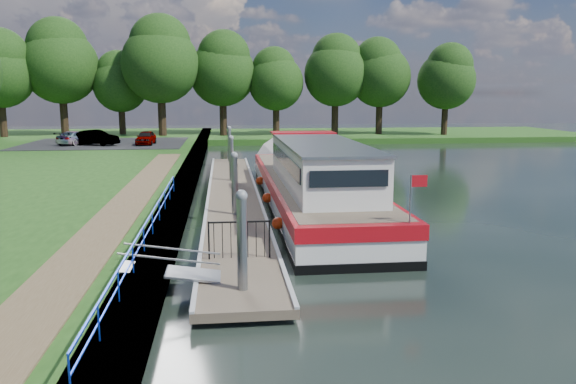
{
  "coord_description": "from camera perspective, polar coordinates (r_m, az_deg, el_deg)",
  "views": [
    {
      "loc": [
        -0.4,
        -14.03,
        5.28
      ],
      "look_at": [
        2.09,
        7.76,
        1.4
      ],
      "focal_mm": 35.0,
      "sensor_mm": 36.0,
      "label": 1
    }
  ],
  "objects": [
    {
      "name": "car_c",
      "position": [
        52.61,
        -20.75,
        5.18
      ],
      "size": [
        3.03,
        4.38,
        1.18
      ],
      "primitive_type": "imported",
      "rotation": [
        0.0,
        0.0,
        2.76
      ],
      "color": "#999999",
      "rests_on": "carpark"
    },
    {
      "name": "footpath",
      "position": [
        22.84,
        -16.49,
        -1.7
      ],
      "size": [
        1.6,
        40.0,
        0.05
      ],
      "primitive_type": "cube",
      "color": "brown",
      "rests_on": "riverbank"
    },
    {
      "name": "pontoon",
      "position": [
        27.51,
        -5.59,
        -0.69
      ],
      "size": [
        2.5,
        30.0,
        0.56
      ],
      "color": "brown",
      "rests_on": "ground"
    },
    {
      "name": "ground",
      "position": [
        15.0,
        -4.66,
        -10.61
      ],
      "size": [
        160.0,
        160.0,
        0.0
      ],
      "primitive_type": "plane",
      "color": "black",
      "rests_on": "ground"
    },
    {
      "name": "car_a",
      "position": [
        50.74,
        -14.23,
        5.38
      ],
      "size": [
        1.56,
        3.58,
        1.2
      ],
      "primitive_type": "imported",
      "rotation": [
        0.0,
        0.0,
        -0.04
      ],
      "color": "#999999",
      "rests_on": "carpark"
    },
    {
      "name": "bank_edge",
      "position": [
        29.52,
        -10.62,
        0.32
      ],
      "size": [
        1.1,
        90.0,
        0.78
      ],
      "primitive_type": "cube",
      "color": "#473D2D",
      "rests_on": "ground"
    },
    {
      "name": "blue_fence",
      "position": [
        17.65,
        -14.03,
        -3.27
      ],
      "size": [
        0.04,
        18.04,
        0.72
      ],
      "color": "#0C2DBF",
      "rests_on": "riverbank"
    },
    {
      "name": "car_b",
      "position": [
        51.22,
        -18.93,
        5.25
      ],
      "size": [
        4.18,
        2.92,
        1.31
      ],
      "primitive_type": "imported",
      "rotation": [
        0.0,
        0.0,
        1.14
      ],
      "color": "#999999",
      "rests_on": "carpark"
    },
    {
      "name": "carpark",
      "position": [
        53.29,
        -18.05,
        4.72
      ],
      "size": [
        14.0,
        12.0,
        0.06
      ],
      "primitive_type": "cube",
      "color": "black",
      "rests_on": "riverbank"
    },
    {
      "name": "barge",
      "position": [
        26.67,
        2.17,
        0.98
      ],
      "size": [
        4.36,
        21.15,
        4.78
      ],
      "color": "black",
      "rests_on": "ground"
    },
    {
      "name": "horizon_trees",
      "position": [
        62.78,
        -7.82,
        12.38
      ],
      "size": [
        54.38,
        10.03,
        12.87
      ],
      "color": "#332316",
      "rests_on": "ground"
    },
    {
      "name": "gangway",
      "position": [
        15.33,
        -11.75,
        -7.86
      ],
      "size": [
        2.58,
        1.0,
        0.92
      ],
      "color": "#A5A8AD",
      "rests_on": "ground"
    },
    {
      "name": "far_bank",
      "position": [
        67.37,
        4.11,
        5.77
      ],
      "size": [
        60.0,
        18.0,
        0.6
      ],
      "primitive_type": "cube",
      "color": "#1E4814",
      "rests_on": "ground"
    },
    {
      "name": "mooring_piles",
      "position": [
        27.33,
        -5.63,
        1.56
      ],
      "size": [
        0.3,
        27.3,
        3.55
      ],
      "color": "gray",
      "rests_on": "ground"
    },
    {
      "name": "gate_panel",
      "position": [
        16.76,
        -4.97,
        -4.28
      ],
      "size": [
        1.85,
        0.05,
        1.15
      ],
      "color": "black",
      "rests_on": "ground"
    }
  ]
}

